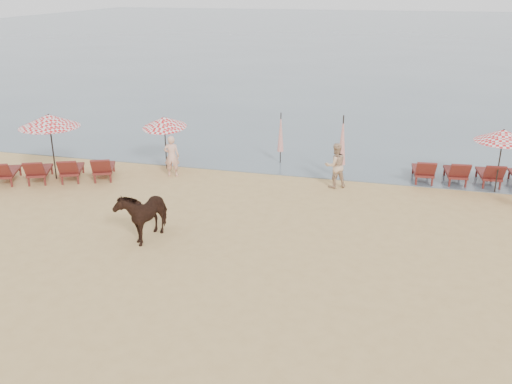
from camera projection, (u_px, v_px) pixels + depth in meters
The scene contains 12 objects.
ground at pixel (205, 301), 14.13m from camera, with size 120.00×120.00×0.00m, color tan.
sea at pixel (381, 33), 86.64m from camera, with size 160.00×140.00×0.06m, color #51606B.
lounger_cluster_left at pixel (55, 170), 22.39m from camera, with size 4.85×3.48×0.71m.
lounger_cluster_right at pixel (473, 173), 22.01m from camera, with size 4.61×2.28×0.71m.
umbrella_open_left_a at pixel (49, 121), 22.03m from camera, with size 2.33×2.33×2.65m.
umbrella_open_left_b at pixel (164, 122), 23.40m from camera, with size 1.82×1.86×2.32m.
umbrella_open_right at pixel (503, 136), 20.60m from camera, with size 2.01×2.01×2.45m.
umbrella_closed_left at pixel (342, 141), 22.20m from camera, with size 0.32×0.32×2.61m.
umbrella_closed_right at pixel (281, 132), 24.31m from camera, with size 0.27×0.27×2.24m.
cow at pixel (143, 213), 17.40m from camera, with size 0.87×1.92×1.62m, color black.
beachgoer_left at pixel (172, 156), 22.91m from camera, with size 0.61×0.40×1.68m, color #E3A68D.
beachgoer_right_a at pixel (335, 165), 21.66m from camera, with size 0.85×0.66×1.75m, color tan.
Camera 1 is at (4.35, -11.57, 7.47)m, focal length 40.00 mm.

